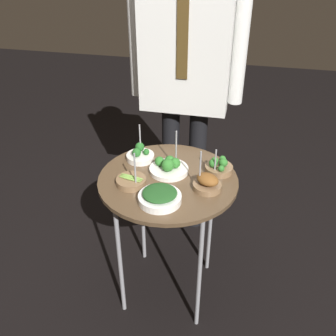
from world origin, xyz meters
TOP-DOWN VIEW (x-y plane):
  - ground_plane at (0.00, 0.00)m, footprint 8.00×8.00m
  - serving_cart at (0.00, 0.00)m, footprint 0.60×0.60m
  - bowl_broccoli_front_left at (0.20, 0.10)m, footprint 0.12×0.12m
  - bowl_asparagus_back_right at (-0.14, -0.08)m, footprint 0.13×0.13m
  - bowl_broccoli_mid_left at (-0.01, 0.05)m, footprint 0.17×0.17m
  - bowl_roast_front_right at (0.17, -0.04)m, footprint 0.12×0.12m
  - bowl_spinach_center at (0.01, -0.17)m, footprint 0.17×0.17m
  - bowl_broccoli_far_rim at (-0.16, 0.12)m, footprint 0.13×0.13m
  - waiter_figure at (-0.03, 0.54)m, footprint 0.59×0.22m

SIDE VIEW (x-z plane):
  - ground_plane at x=0.00m, z-range 0.00..0.00m
  - serving_cart at x=0.00m, z-range 0.28..0.97m
  - bowl_asparagus_back_right at x=-0.14m, z-range 0.62..0.78m
  - bowl_broccoli_far_rim at x=-0.16m, z-range 0.63..0.79m
  - bowl_spinach_center at x=0.01m, z-range 0.68..0.73m
  - bowl_broccoli_front_left at x=0.20m, z-range 0.65..0.77m
  - bowl_broccoli_mid_left at x=-0.01m, z-range 0.62..0.80m
  - bowl_roast_front_right at x=0.17m, z-range 0.63..0.80m
  - waiter_figure at x=-0.03m, z-range 0.21..1.80m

